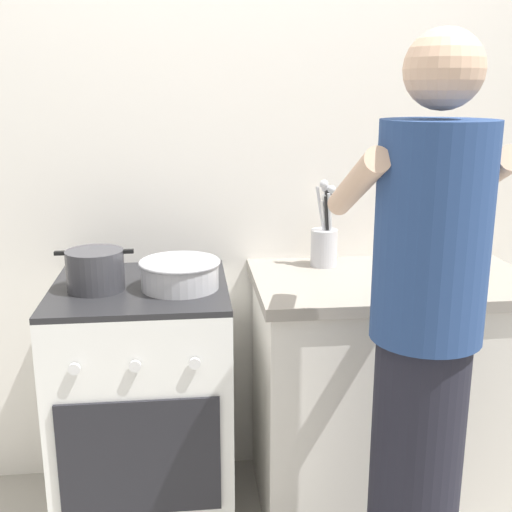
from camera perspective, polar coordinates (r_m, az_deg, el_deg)
The scene contains 9 objects.
back_wall at distance 2.51m, azimuth 2.48°, elevation 7.83°, with size 3.20×0.10×2.50m.
countertop at distance 2.49m, azimuth 11.67°, elevation -11.75°, with size 1.00×0.60×0.90m.
stove_range at distance 2.39m, azimuth -9.91°, elevation -12.96°, with size 0.60×0.62×0.90m.
pot at distance 2.18m, azimuth -14.22°, elevation -1.23°, with size 0.26×0.19×0.14m.
mixing_bowl at distance 2.15m, azimuth -6.84°, elevation -1.52°, with size 0.27×0.27×0.10m.
utensil_crock at distance 2.41m, azimuth 6.15°, elevation 1.41°, with size 0.10×0.10×0.33m.
spice_bottle at distance 2.37m, azimuth 12.03°, elevation -0.60°, with size 0.04×0.04×0.08m.
oil_bottle at distance 2.33m, azimuth 17.85°, elevation 0.70°, with size 0.06×0.06×0.27m.
person at distance 1.82m, azimuth 14.76°, elevation -8.17°, with size 0.41×0.50×1.70m.
Camera 1 is at (-0.18, -1.96, 1.55)m, focal length 44.58 mm.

